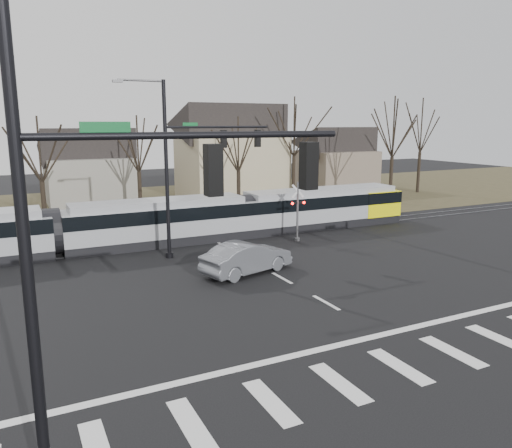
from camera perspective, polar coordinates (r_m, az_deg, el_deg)
name	(u,v)px	position (r m, az deg, el deg)	size (l,w,h in m)	color
ground	(354,318)	(21.14, 11.12, -10.51)	(140.00, 140.00, 0.00)	black
grass_verge	(151,205)	(49.58, -11.93, 2.14)	(140.00, 28.00, 0.01)	#38331E
crosswalk	(427,359)	(18.42, 18.93, -14.35)	(27.00, 2.60, 0.01)	silver
stop_line	(383,334)	(19.86, 14.34, -12.13)	(28.00, 0.35, 0.01)	silver
lane_dashes	(211,238)	(34.59, -5.17, -1.66)	(0.18, 30.00, 0.01)	silver
rail_pair	(212,239)	(34.40, -5.05, -1.69)	(90.00, 1.52, 0.06)	#59595E
tram	(157,220)	(33.12, -11.24, 0.42)	(38.98, 2.89, 2.95)	gray
sedan	(247,258)	(26.43, -1.05, -3.86)	(5.44, 3.14, 1.69)	slate
signal_pole_near_left	(117,238)	(9.82, -15.61, -1.53)	(9.28, 0.44, 10.20)	black
signal_pole_far	(193,160)	(29.65, -7.25, 7.25)	(9.28, 0.44, 10.20)	black
rail_crossing_signal	(298,213)	(33.55, 4.77, 1.22)	(1.08, 0.36, 4.00)	#59595B
tree_row	(189,156)	(43.86, -7.64, 7.67)	(59.20, 7.20, 10.00)	black
house_b	(88,163)	(52.06, -18.60, 6.62)	(8.64, 7.56, 7.65)	gray
house_c	(231,148)	(52.90, -2.88, 8.64)	(10.80, 8.64, 10.10)	tan
house_d	(337,155)	(62.16, 9.26, 7.76)	(8.64, 7.56, 7.65)	#695B4D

